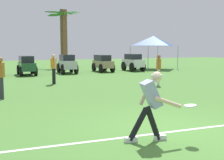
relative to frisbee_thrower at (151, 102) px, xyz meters
The scene contains 14 objects.
ground_plane 1.29m from the frisbee_thrower, 26.28° to the left, with size 80.00×80.00×0.00m, color #4B7F35.
field_line_paint 1.24m from the frisbee_thrower, 17.83° to the left, with size 18.75×0.10×0.01m, color white.
frisbee_thrower is the anchor object (origin of this frame).
frisbee_in_flight 0.79m from the frisbee_thrower, 27.47° to the right, with size 0.33×0.33×0.05m.
teammate_near_sideline 9.90m from the frisbee_thrower, 87.43° to the left, with size 0.25×0.50×1.56m.
teammate_midfield 6.76m from the frisbee_thrower, 110.58° to the left, with size 0.26×0.50×1.56m.
teammate_deep 8.77m from the frisbee_thrower, 54.23° to the left, with size 0.34×0.47×1.56m.
parked_car_slot_c 15.68m from the frisbee_thrower, 90.26° to the left, with size 1.20×2.42×1.34m.
parked_car_slot_d 16.07m from the frisbee_thrower, 79.61° to the left, with size 1.31×2.41×1.40m.
parked_car_slot_e 17.10m from the frisbee_thrower, 69.73° to the left, with size 1.24×2.44×1.34m.
parked_car_slot_f 17.88m from the frisbee_thrower, 61.48° to the left, with size 1.25×2.39×1.40m.
palm_tree_right_of_centre 23.20m from the frisbee_thrower, 78.93° to the left, with size 3.37×3.27×5.65m.
palm_tree_far_right 22.58m from the frisbee_thrower, 78.29° to the left, with size 3.04×3.67×5.55m.
event_tent 20.40m from the frisbee_thrower, 56.16° to the left, with size 3.26×3.26×2.99m.
Camera 1 is at (-3.99, -5.12, 1.87)m, focal length 45.00 mm.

